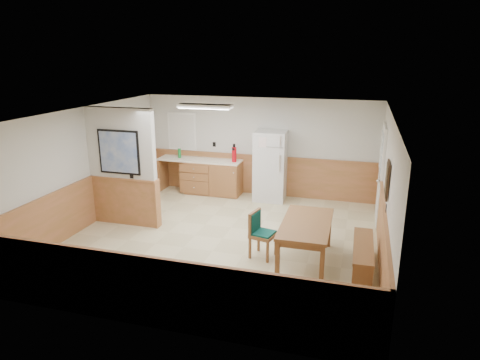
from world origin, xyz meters
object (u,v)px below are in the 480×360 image
(refrigerator, at_px, (270,166))
(dining_chair, at_px, (259,230))
(dining_table, at_px, (306,227))
(fire_extinguisher, at_px, (234,154))
(dining_bench, at_px, (363,251))
(soap_bottle, at_px, (179,153))

(refrigerator, bearing_deg, dining_chair, -83.75)
(dining_table, height_order, fire_extinguisher, fire_extinguisher)
(dining_chair, relative_size, fire_extinguisher, 1.83)
(refrigerator, height_order, dining_bench, refrigerator)
(dining_table, bearing_deg, fire_extinguisher, 124.80)
(refrigerator, distance_m, soap_bottle, 2.46)
(dining_chair, height_order, soap_bottle, soap_bottle)
(dining_bench, xyz_separation_m, dining_chair, (-1.81, 0.00, 0.15))
(dining_bench, bearing_deg, refrigerator, 125.49)
(dining_table, height_order, soap_bottle, soap_bottle)
(dining_table, xyz_separation_m, dining_bench, (0.97, 0.01, -0.31))
(dining_chair, xyz_separation_m, fire_extinguisher, (-1.42, 3.17, 0.61))
(dining_table, bearing_deg, dining_chair, 178.36)
(refrigerator, bearing_deg, dining_table, -69.77)
(dining_chair, distance_m, soap_bottle, 4.38)
(soap_bottle, bearing_deg, dining_table, -40.44)
(refrigerator, xyz_separation_m, dining_chair, (0.48, -3.15, -0.37))
(dining_bench, bearing_deg, dining_table, -179.80)
(refrigerator, xyz_separation_m, soap_bottle, (-2.46, 0.05, 0.16))
(dining_chair, bearing_deg, dining_table, 11.86)
(refrigerator, distance_m, dining_chair, 3.21)
(dining_chair, distance_m, fire_extinguisher, 3.52)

